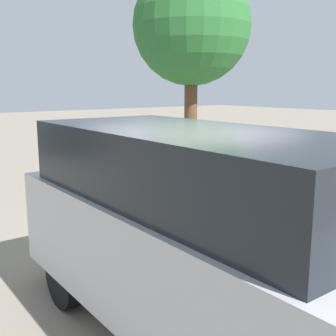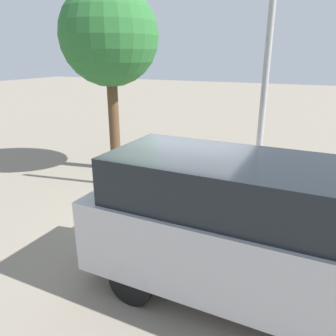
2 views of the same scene
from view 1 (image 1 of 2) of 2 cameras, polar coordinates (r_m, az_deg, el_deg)
ground_plane at (r=6.52m, az=2.99°, el=-12.49°), size 80.00×80.00×0.00m
parking_meter_near at (r=7.18m, az=2.84°, el=-2.27°), size 0.21×0.12×1.29m
parked_van at (r=4.23m, az=3.98°, el=-8.53°), size 4.85×1.89×2.19m
street_tree at (r=10.74m, az=3.21°, el=18.50°), size 2.86×2.86×5.47m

